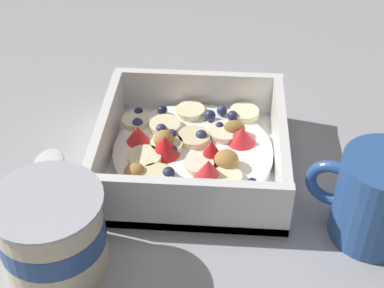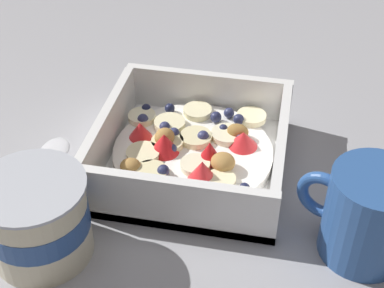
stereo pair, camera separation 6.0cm
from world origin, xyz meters
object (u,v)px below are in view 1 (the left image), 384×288
fruit_bowl (192,151)px  coffee_mug (377,198)px  spoon (42,176)px  yogurt_cup (52,232)px

fruit_bowl → coffee_mug: size_ratio=1.84×
spoon → coffee_mug: bearing=171.1°
spoon → coffee_mug: 0.34m
yogurt_cup → coffee_mug: coffee_mug is taller
spoon → yogurt_cup: 0.13m
yogurt_cup → coffee_mug: size_ratio=0.91×
fruit_bowl → coffee_mug: (-0.18, 0.09, 0.02)m
fruit_bowl → coffee_mug: coffee_mug is taller
fruit_bowl → spoon: size_ratio=1.13×
spoon → coffee_mug: size_ratio=1.62×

